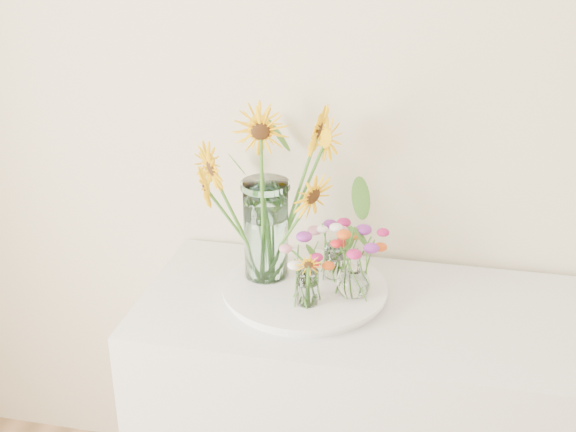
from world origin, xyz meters
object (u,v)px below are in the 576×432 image
at_px(tray, 305,291).
at_px(mason_jar, 266,230).
at_px(small_vase_c, 335,262).
at_px(small_vase_a, 307,288).
at_px(small_vase_b, 354,274).

xyz_separation_m(tray, mason_jar, (-0.12, 0.04, 0.16)).
bearing_deg(mason_jar, small_vase_c, 8.96).
height_order(tray, mason_jar, mason_jar).
relative_size(small_vase_a, small_vase_c, 1.00).
distance_m(tray, small_vase_c, 0.12).
distance_m(small_vase_a, small_vase_c, 0.17).
distance_m(tray, small_vase_b, 0.16).
relative_size(tray, small_vase_a, 4.33).
relative_size(mason_jar, small_vase_a, 2.89).
xyz_separation_m(mason_jar, small_vase_b, (0.26, -0.06, -0.08)).
relative_size(tray, small_vase_c, 4.34).
bearing_deg(small_vase_a, mason_jar, 137.49).
bearing_deg(mason_jar, tray, -18.96).
bearing_deg(small_vase_c, small_vase_b, -53.49).
bearing_deg(tray, small_vase_b, -7.23).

